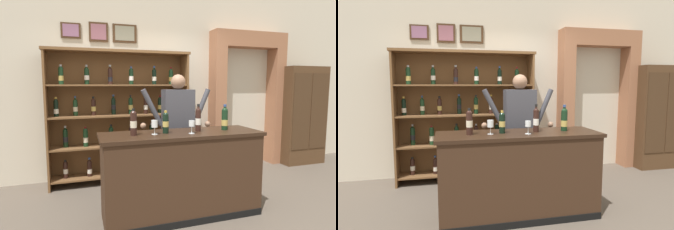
% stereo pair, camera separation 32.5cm
% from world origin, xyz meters
% --- Properties ---
extents(ground_plane, '(14.00, 14.00, 0.02)m').
position_xyz_m(ground_plane, '(0.00, 0.00, -0.01)').
color(ground_plane, brown).
extents(back_wall, '(12.00, 0.19, 3.37)m').
position_xyz_m(back_wall, '(-0.00, 1.76, 1.69)').
color(back_wall, beige).
rests_on(back_wall, ground).
extents(wine_shelf, '(2.21, 0.37, 2.07)m').
position_xyz_m(wine_shelf, '(-0.46, 1.41, 1.10)').
color(wine_shelf, brown).
rests_on(wine_shelf, ground).
extents(archway_doorway, '(1.49, 0.45, 2.52)m').
position_xyz_m(archway_doorway, '(1.96, 1.62, 1.39)').
color(archway_doorway, '#9E6647').
rests_on(archway_doorway, ground).
extents(side_cabinet, '(0.87, 0.45, 1.90)m').
position_xyz_m(side_cabinet, '(3.10, 1.35, 0.95)').
color(side_cabinet, '#4C331E').
rests_on(side_cabinet, ground).
extents(tasting_counter, '(1.89, 0.61, 1.00)m').
position_xyz_m(tasting_counter, '(0.05, -0.00, 0.50)').
color(tasting_counter, '#382316').
rests_on(tasting_counter, ground).
extents(shopkeeper, '(1.03, 0.22, 1.69)m').
position_xyz_m(shopkeeper, '(0.23, 0.62, 1.05)').
color(shopkeeper, '#2D3347').
rests_on(shopkeeper, ground).
extents(tasting_bottle_prosecco, '(0.07, 0.07, 0.30)m').
position_xyz_m(tasting_bottle_prosecco, '(-0.52, -0.01, 1.15)').
color(tasting_bottle_prosecco, black).
rests_on(tasting_bottle_prosecco, tasting_counter).
extents(tasting_bottle_vin_santo, '(0.07, 0.07, 0.26)m').
position_xyz_m(tasting_bottle_vin_santo, '(-0.15, 0.01, 1.13)').
color(tasting_bottle_vin_santo, black).
rests_on(tasting_bottle_vin_santo, tasting_counter).
extents(tasting_bottle_bianco, '(0.07, 0.07, 0.33)m').
position_xyz_m(tasting_bottle_bianco, '(0.26, 0.02, 1.15)').
color(tasting_bottle_bianco, black).
rests_on(tasting_bottle_bianco, tasting_counter).
extents(tasting_bottle_chianti, '(0.08, 0.08, 0.31)m').
position_xyz_m(tasting_bottle_chianti, '(0.62, 0.02, 1.14)').
color(tasting_bottle_chianti, black).
rests_on(tasting_bottle_chianti, tasting_counter).
extents(wine_glass_right, '(0.07, 0.07, 0.15)m').
position_xyz_m(wine_glass_right, '(0.13, -0.10, 1.11)').
color(wine_glass_right, silver).
rests_on(wine_glass_right, tasting_counter).
extents(wine_glass_left, '(0.07, 0.07, 0.16)m').
position_xyz_m(wine_glass_left, '(-0.29, -0.03, 1.11)').
color(wine_glass_left, silver).
rests_on(wine_glass_left, tasting_counter).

